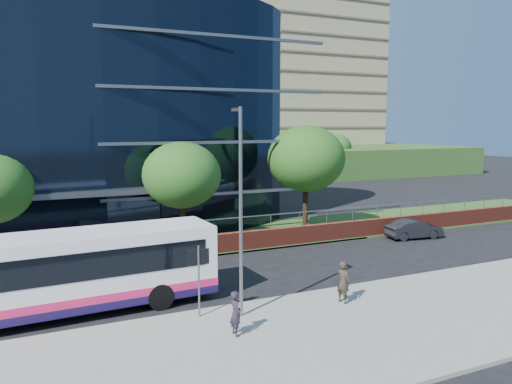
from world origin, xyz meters
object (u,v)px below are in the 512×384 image
tree_dist_e (241,147)px  parked_car (414,229)px  street_sign (199,266)px  streetlight_east (240,206)px  pedestrian (236,313)px  tree_far_c (182,175)px  tree_dist_f (337,147)px  tree_far_d (306,159)px  pedestrian_b (343,282)px  city_bus (68,272)px

tree_dist_e → parked_car: size_ratio=1.71×
street_sign → streetlight_east: 2.80m
street_sign → tree_dist_e: (19.50, 41.59, 2.39)m
streetlight_east → pedestrian: streetlight_east is taller
tree_far_c → streetlight_east: bearing=-95.1°
tree_far_c → tree_dist_f: 46.67m
tree_far_c → pedestrian: size_ratio=4.07×
street_sign → tree_dist_e: 45.99m
tree_far_d → parked_car: size_ratio=1.95×
tree_far_c → tree_dist_e: bearing=61.3°
tree_dist_e → tree_far_d: bearing=-104.9°
tree_dist_f → streetlight_east: (-34.00, -44.17, 0.23)m
tree_far_d → streetlight_east: 15.77m
tree_far_d → pedestrian_b: (-5.60, -12.65, -4.15)m
tree_dist_e → pedestrian: (-18.88, -43.76, -3.59)m
tree_dist_e → tree_far_c: bearing=-118.7°
streetlight_east → parked_car: 18.04m
tree_dist_f → parked_car: bearing=-116.6°
tree_dist_e → city_bus: 45.72m
tree_far_d → street_sign: bearing=-134.8°
tree_far_d → pedestrian: (-10.88, -13.76, -4.24)m
tree_dist_f → streetlight_east: size_ratio=0.76×
tree_far_d → pedestrian_b: size_ratio=4.21×
tree_dist_e → parked_car: (-2.22, -34.31, -3.91)m
street_sign → parked_car: size_ratio=0.73×
street_sign → streetlight_east: streetlight_east is taller
tree_dist_e → pedestrian: size_ratio=4.07×
parked_car → pedestrian_b: pedestrian_b is taller
tree_far_c → parked_car: bearing=-12.6°
tree_dist_f → pedestrian_b: 53.66m
street_sign → tree_dist_f: (35.50, 43.59, 2.06)m
pedestrian → pedestrian_b: size_ratio=0.90×
city_bus → pedestrian: (5.12, -4.94, -0.77)m
street_sign → parked_car: (17.28, 7.28, -1.52)m
tree_far_d → streetlight_east: (-10.00, -12.17, -0.75)m
street_sign → parked_car: street_sign is taller
tree_far_c → city_bus: bearing=-131.8°
parked_car → pedestrian: size_ratio=2.39×
city_bus → streetlight_east: bearing=-32.1°
tree_dist_f → street_sign: bearing=-129.2°
streetlight_east → city_bus: size_ratio=0.66×
tree_dist_f → tree_far_c: bearing=-135.0°
city_bus → parked_car: city_bus is taller
tree_far_c → pedestrian_b: size_ratio=3.68×
parked_car → pedestrian_b: size_ratio=2.15×
tree_far_c → tree_dist_f: (33.00, 33.00, -0.33)m
city_bus → parked_car: 22.26m
pedestrian → tree_dist_e: bearing=-26.6°
tree_far_c → pedestrian: bearing=-98.4°
tree_dist_e → parked_car: bearing=-93.7°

